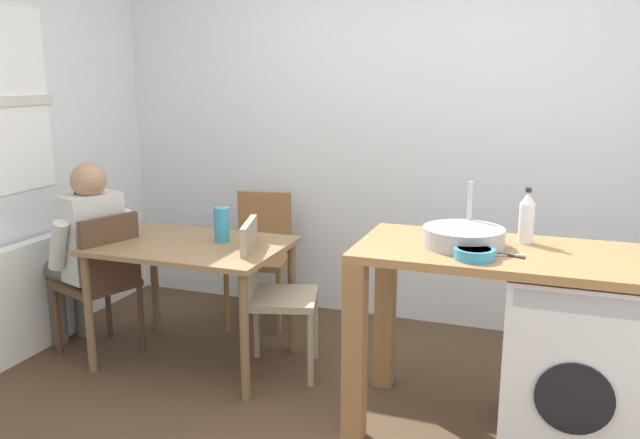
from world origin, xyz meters
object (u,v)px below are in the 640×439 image
Objects in this scene: dining_table at (192,259)px; chair_person_seat at (103,277)px; seated_person at (86,247)px; washing_machine at (574,360)px; mixing_bowl at (474,253)px; bottle_tall_green at (527,218)px; chair_opposite at (268,288)px; vase at (222,225)px; chair_spare_by_wall at (261,250)px.

chair_person_seat reaches higher than dining_table.
seated_person reaches higher than washing_machine.
dining_table is 1.74m from mixing_bowl.
seated_person is 6.73× the size of mixing_bowl.
bottle_tall_green is (1.86, -0.04, 0.40)m from dining_table.
vase is (-0.33, 0.07, 0.33)m from chair_opposite.
chair_spare_by_wall is at bearing 154.31° from washing_machine.
vase is (0.06, -0.67, 0.33)m from chair_spare_by_wall.
chair_person_seat is 0.23m from seated_person.
vase is at bearing -52.89° from chair_person_seat.
chair_opposite is 1.05× the size of washing_machine.
chair_person_seat is 1.10m from chair_spare_by_wall.
seated_person reaches higher than vase.
chair_spare_by_wall is 4.38× the size of vase.
chair_opposite is at bearing -62.19° from chair_person_seat.
mixing_bowl is (1.58, -1.17, 0.44)m from chair_spare_by_wall.
dining_table is 1.22× the size of chair_spare_by_wall.
chair_person_seat is 0.75× the size of seated_person.
seated_person is at bearing -168.62° from vase.
mixing_bowl is (-0.45, -0.20, 0.52)m from washing_machine.
chair_opposite is at bearing 171.93° from washing_machine.
bottle_tall_green is at bearing -4.60° from vase.
vase is (-1.97, 0.30, 0.41)m from washing_machine.
chair_spare_by_wall is at bearing 83.61° from dining_table.
chair_opposite is 1.34m from mixing_bowl.
vase is (-1.52, 0.50, -0.10)m from mixing_bowl.
bottle_tall_green is (2.56, 0.03, 0.37)m from seated_person.
dining_table is 0.71m from seated_person.
dining_table is 1.22× the size of chair_opposite.
mixing_bowl is at bearing -118.29° from bottle_tall_green.
chair_person_seat is 5.05× the size of mixing_bowl.
vase is at bearing -118.62° from chair_opposite.
dining_table is at bearing -64.88° from seated_person.
washing_machine is (2.12, -0.20, -0.21)m from dining_table.
chair_person_seat is 1.05× the size of washing_machine.
dining_table is 1.22× the size of chair_person_seat.
dining_table is 0.58m from chair_person_seat.
vase is at bearing 161.71° from mixing_bowl.
mixing_bowl is (1.67, -0.40, 0.30)m from dining_table.
bottle_tall_green is at bearing 70.82° from chair_opposite.
bottle_tall_green is (1.38, -0.07, 0.53)m from chair_opposite.
mixing_bowl is (2.22, -0.28, 0.44)m from chair_person_seat.
dining_table is 0.50m from chair_opposite.
chair_spare_by_wall reaches higher than washing_machine.
mixing_bowl reaches higher than chair_opposite.
seated_person is 1.40× the size of washing_machine.
washing_machine is at bearing -72.37° from chair_person_seat.
chair_spare_by_wall is at bearing 155.45° from bottle_tall_green.
chair_spare_by_wall is 3.36× the size of bottle_tall_green.
chair_opposite is at bearing 3.46° from dining_table.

